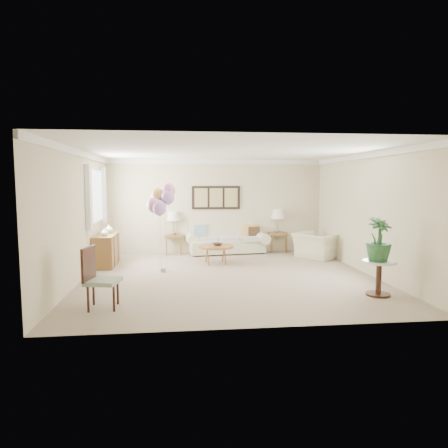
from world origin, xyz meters
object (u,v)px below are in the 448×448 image
(armchair, at_px, (316,246))
(balloon_cluster, at_px, (161,200))
(sofa, at_px, (226,241))
(coffee_table, at_px, (216,247))
(accent_chair, at_px, (98,277))

(armchair, bearing_deg, balloon_cluster, 72.09)
(sofa, distance_m, coffee_table, 1.54)
(coffee_table, relative_size, balloon_cluster, 0.45)
(balloon_cluster, bearing_deg, sofa, 53.71)
(sofa, bearing_deg, balloon_cluster, -126.29)
(armchair, height_order, accent_chair, accent_chair)
(sofa, bearing_deg, accent_chair, -118.25)
(balloon_cluster, bearing_deg, armchair, 17.50)
(balloon_cluster, bearing_deg, coffee_table, 32.90)
(accent_chair, bearing_deg, balloon_cluster, 70.43)
(coffee_table, xyz_separation_m, accent_chair, (-2.14, -3.30, 0.10))
(sofa, distance_m, balloon_cluster, 3.11)
(coffee_table, distance_m, armchair, 2.72)
(sofa, height_order, accent_chair, accent_chair)
(coffee_table, xyz_separation_m, armchair, (2.68, 0.43, -0.08))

